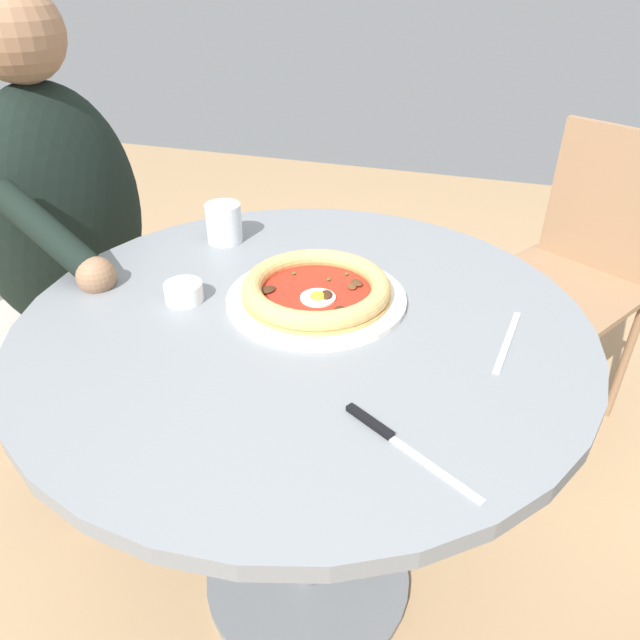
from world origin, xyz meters
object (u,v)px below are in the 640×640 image
object	(u,v)px
pizza_on_plate	(316,291)
ramekin_capers	(184,291)
cafe_chair_diner	(47,274)
dining_table	(305,385)
diner_person	(82,294)
cafe_chair_spare_far	(580,258)
fork_utensil	(508,341)
steak_knife	(390,436)
water_glass	(224,225)

from	to	relation	value
pizza_on_plate	ramekin_capers	size ratio (longest dim) A/B	4.74
ramekin_capers	cafe_chair_diner	xyz separation A→B (m)	(0.26, 0.56, -0.19)
dining_table	diner_person	size ratio (longest dim) A/B	0.79
cafe_chair_diner	cafe_chair_spare_far	world-z (taller)	cafe_chair_diner
ramekin_capers	fork_utensil	distance (m)	0.54
fork_utensil	cafe_chair_spare_far	size ratio (longest dim) A/B	0.21
steak_knife	ramekin_capers	xyz separation A→B (m)	(0.22, 0.41, 0.01)
dining_table	ramekin_capers	world-z (taller)	ramekin_capers
cafe_chair_spare_far	fork_utensil	bearing A→B (deg)	166.54
water_glass	fork_utensil	size ratio (longest dim) A/B	0.44
cafe_chair_diner	cafe_chair_spare_far	size ratio (longest dim) A/B	1.07
pizza_on_plate	dining_table	bearing A→B (deg)	170.85
diner_person	cafe_chair_spare_far	distance (m)	1.32
steak_knife	cafe_chair_spare_far	bearing A→B (deg)	-16.73
steak_knife	cafe_chair_diner	bearing A→B (deg)	63.43
cafe_chair_diner	diner_person	bearing A→B (deg)	-108.19
ramekin_capers	cafe_chair_diner	size ratio (longest dim) A/B	0.07
dining_table	cafe_chair_diner	xyz separation A→B (m)	(0.24, 0.77, -0.02)
dining_table	ramekin_capers	distance (m)	0.27
pizza_on_plate	diner_person	distance (m)	0.69
water_glass	cafe_chair_spare_far	world-z (taller)	cafe_chair_spare_far
water_glass	diner_person	bearing A→B (deg)	93.59
ramekin_capers	diner_person	xyz separation A→B (m)	(0.22, 0.43, -0.20)
dining_table	ramekin_capers	size ratio (longest dim) A/B	14.44
cafe_chair_diner	steak_knife	bearing A→B (deg)	-116.57
fork_utensil	cafe_chair_spare_far	bearing A→B (deg)	-13.46
diner_person	cafe_chair_spare_far	world-z (taller)	diner_person
ramekin_capers	fork_utensil	bearing A→B (deg)	-85.62
pizza_on_plate	fork_utensil	bearing A→B (deg)	-94.96
cafe_chair_diner	water_glass	bearing A→B (deg)	-92.25
ramekin_capers	cafe_chair_diner	distance (m)	0.65
water_glass	steak_knife	bearing A→B (deg)	-136.03
ramekin_capers	cafe_chair_spare_far	world-z (taller)	cafe_chair_spare_far
steak_knife	cafe_chair_spare_far	xyz separation A→B (m)	(1.07, -0.32, -0.21)
pizza_on_plate	diner_person	bearing A→B (deg)	76.76
water_glass	cafe_chair_spare_far	size ratio (longest dim) A/B	0.09
pizza_on_plate	cafe_chair_diner	distance (m)	0.82
dining_table	steak_knife	bearing A→B (deg)	-140.62
pizza_on_plate	cafe_chair_spare_far	xyz separation A→B (m)	(0.79, -0.51, -0.23)
ramekin_capers	water_glass	bearing A→B (deg)	9.53
pizza_on_plate	ramekin_capers	xyz separation A→B (m)	(-0.07, 0.22, -0.00)
diner_person	cafe_chair_diner	bearing A→B (deg)	71.81
fork_utensil	ramekin_capers	bearing A→B (deg)	94.38
diner_person	steak_knife	bearing A→B (deg)	-117.84
pizza_on_plate	cafe_chair_diner	bearing A→B (deg)	75.88
water_glass	fork_utensil	xyz separation A→B (m)	(-0.20, -0.58, -0.03)
water_glass	diner_person	distance (m)	0.44
cafe_chair_spare_far	steak_knife	bearing A→B (deg)	163.27
dining_table	ramekin_capers	bearing A→B (deg)	95.82
dining_table	cafe_chair_spare_far	world-z (taller)	cafe_chair_spare_far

